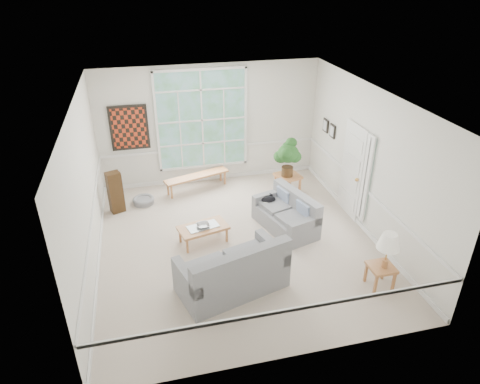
% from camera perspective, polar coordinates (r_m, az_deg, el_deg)
% --- Properties ---
extents(floor, '(5.50, 6.00, 0.01)m').
position_cam_1_polar(floor, '(8.83, -0.33, -6.71)').
color(floor, '#BDAC9B').
rests_on(floor, ground).
extents(ceiling, '(5.50, 6.00, 0.02)m').
position_cam_1_polar(ceiling, '(7.52, -0.40, 12.39)').
color(ceiling, white).
rests_on(ceiling, ground).
extents(wall_back, '(5.50, 0.02, 3.00)m').
position_cam_1_polar(wall_back, '(10.79, -4.03, 8.92)').
color(wall_back, silver).
rests_on(wall_back, ground).
extents(wall_front, '(5.50, 0.02, 3.00)m').
position_cam_1_polar(wall_front, '(5.63, 6.72, -11.12)').
color(wall_front, silver).
rests_on(wall_front, ground).
extents(wall_left, '(0.02, 6.00, 3.00)m').
position_cam_1_polar(wall_left, '(7.98, -19.98, -0.06)').
color(wall_left, silver).
rests_on(wall_left, ground).
extents(wall_right, '(0.02, 6.00, 3.00)m').
position_cam_1_polar(wall_right, '(9.03, 16.93, 3.78)').
color(wall_right, silver).
rests_on(wall_right, ground).
extents(window_back, '(2.30, 0.08, 2.40)m').
position_cam_1_polar(window_back, '(10.67, -5.09, 9.52)').
color(window_back, white).
rests_on(window_back, wall_back).
extents(entry_door, '(0.08, 0.90, 2.10)m').
position_cam_1_polar(entry_door, '(9.67, 14.67, 2.79)').
color(entry_door, white).
rests_on(entry_door, floor).
extents(door_sidelight, '(0.08, 0.26, 1.90)m').
position_cam_1_polar(door_sidelight, '(9.13, 16.49, 1.69)').
color(door_sidelight, white).
rests_on(door_sidelight, wall_right).
extents(wall_art, '(0.90, 0.06, 1.10)m').
position_cam_1_polar(wall_art, '(10.59, -14.56, 8.28)').
color(wall_art, maroon).
rests_on(wall_art, wall_back).
extents(wall_frame_near, '(0.04, 0.26, 0.32)m').
position_cam_1_polar(wall_frame_near, '(10.42, 12.18, 7.94)').
color(wall_frame_near, black).
rests_on(wall_frame_near, wall_right).
extents(wall_frame_far, '(0.04, 0.26, 0.32)m').
position_cam_1_polar(wall_frame_far, '(10.76, 11.30, 8.68)').
color(wall_frame_far, black).
rests_on(wall_frame_far, wall_right).
extents(loveseat_right, '(1.17, 1.65, 0.80)m').
position_cam_1_polar(loveseat_right, '(9.10, 6.08, -2.68)').
color(loveseat_right, gray).
rests_on(loveseat_right, floor).
extents(loveseat_front, '(2.02, 1.42, 0.99)m').
position_cam_1_polar(loveseat_front, '(7.42, -1.13, -9.72)').
color(loveseat_front, gray).
rests_on(loveseat_front, floor).
extents(coffee_table, '(1.08, 0.75, 0.37)m').
position_cam_1_polar(coffee_table, '(8.77, -4.90, -5.63)').
color(coffee_table, '#AF6E3E').
rests_on(coffee_table, floor).
extents(pewter_bowl, '(0.36, 0.36, 0.08)m').
position_cam_1_polar(pewter_bowl, '(8.64, -4.94, -4.43)').
color(pewter_bowl, '#9F9FA4').
rests_on(pewter_bowl, coffee_table).
extents(window_bench, '(1.68, 0.81, 0.39)m').
position_cam_1_polar(window_bench, '(10.79, -5.75, 1.30)').
color(window_bench, '#AF6E3E').
rests_on(window_bench, floor).
extents(end_table, '(0.65, 0.65, 0.54)m').
position_cam_1_polar(end_table, '(10.52, 6.35, 0.98)').
color(end_table, '#AF6E3E').
rests_on(end_table, floor).
extents(houseplant, '(0.70, 0.70, 0.94)m').
position_cam_1_polar(houseplant, '(10.15, 6.41, 4.56)').
color(houseplant, '#204F1D').
rests_on(houseplant, end_table).
extents(side_table, '(0.43, 0.43, 0.44)m').
position_cam_1_polar(side_table, '(8.00, 18.13, -10.60)').
color(side_table, '#AF6E3E').
rests_on(side_table, floor).
extents(table_lamp, '(0.50, 0.50, 0.67)m').
position_cam_1_polar(table_lamp, '(7.68, 19.04, -7.41)').
color(table_lamp, white).
rests_on(table_lamp, side_table).
extents(pet_bed, '(0.66, 0.66, 0.15)m').
position_cam_1_polar(pet_bed, '(10.41, -12.73, -1.11)').
color(pet_bed, slate).
rests_on(pet_bed, floor).
extents(floor_speaker, '(0.37, 0.33, 0.98)m').
position_cam_1_polar(floor_speaker, '(10.04, -16.29, -0.03)').
color(floor_speaker, '#392411').
rests_on(floor_speaker, floor).
extents(cat, '(0.40, 0.37, 0.15)m').
position_cam_1_polar(cat, '(9.38, 3.80, -0.96)').
color(cat, black).
rests_on(cat, loveseat_right).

